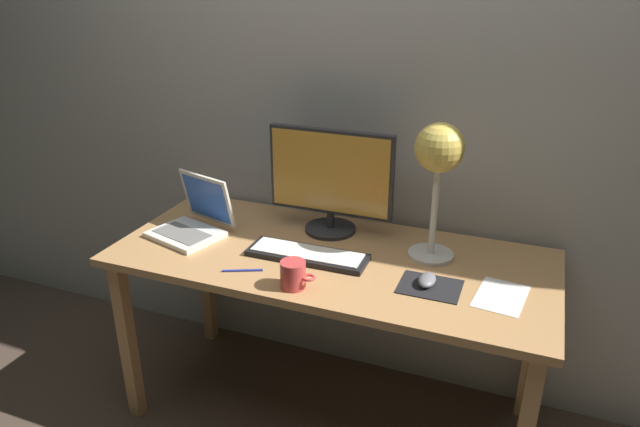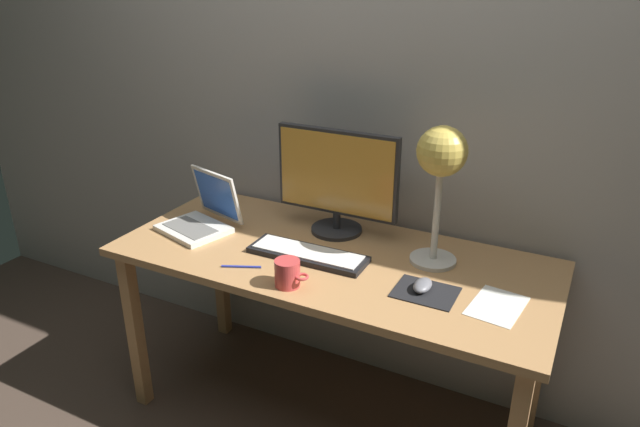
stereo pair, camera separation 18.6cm
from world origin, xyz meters
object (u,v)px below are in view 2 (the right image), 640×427
Objects in this scene: desk_lamp at (441,162)px; mouse at (423,285)px; laptop at (205,212)px; monitor at (337,179)px; keyboard_main at (308,254)px; coffee_mug at (288,273)px; pen at (241,267)px.

desk_lamp is 5.16× the size of mouse.
mouse is at bearing -5.03° from laptop.
monitor reaches higher than laptop.
keyboard_main is 1.38× the size of laptop.
keyboard_main is at bearing -5.10° from laptop.
keyboard_main is at bearing -157.43° from desk_lamp.
laptop is 2.67× the size of coffee_mug.
laptop is at bearing 174.90° from keyboard_main.
mouse is at bearing 12.75° from pen.
mouse is (0.03, -0.21, -0.35)m from desk_lamp.
mouse is 0.69× the size of pen.
monitor reaches higher than coffee_mug.
monitor is 0.49m from coffee_mug.
pen is (-0.58, -0.35, -0.37)m from desk_lamp.
monitor is 0.57m from mouse.
monitor is at bearing 95.26° from coffee_mug.
desk_lamp reaches higher than pen.
coffee_mug is at bearing -84.74° from monitor.
coffee_mug is at bearing -134.59° from desk_lamp.
coffee_mug is at bearing -157.17° from mouse.
monitor is 1.12× the size of keyboard_main.
desk_lamp is (0.42, -0.08, 0.15)m from monitor.
keyboard_main is at bearing 46.27° from pen.
pen is (0.32, -0.22, -0.06)m from laptop.
keyboard_main is at bearing 175.05° from mouse.
keyboard_main is 0.22m from coffee_mug.
desk_lamp is 4.14× the size of coffee_mug.
laptop is at bearing 145.69° from pen.
keyboard_main is 0.58m from desk_lamp.
monitor is at bearing 68.69° from pen.
keyboard_main is 0.89× the size of desk_lamp.
desk_lamp is 0.77m from pen.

